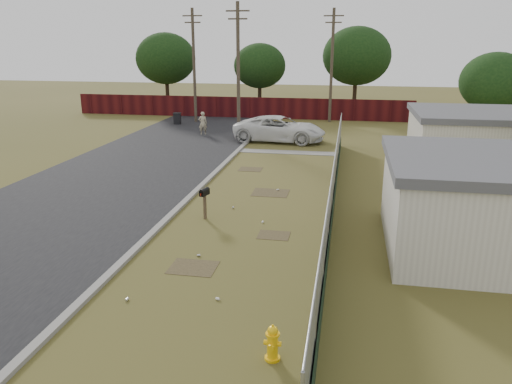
% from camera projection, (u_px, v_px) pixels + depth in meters
% --- Properties ---
extents(ground, '(120.00, 120.00, 0.00)m').
position_uv_depth(ground, '(251.00, 214.00, 19.52)').
color(ground, brown).
rests_on(ground, ground).
extents(street, '(15.10, 60.00, 0.12)m').
position_uv_depth(street, '(161.00, 160.00, 28.27)').
color(street, black).
rests_on(street, ground).
extents(chainlink_fence, '(0.10, 27.06, 2.02)m').
position_uv_depth(chainlink_fence, '(333.00, 192.00, 19.71)').
color(chainlink_fence, '#95989D').
rests_on(chainlink_fence, ground).
extents(privacy_fence, '(30.00, 0.12, 1.80)m').
position_uv_depth(privacy_fence, '(239.00, 107.00, 43.82)').
color(privacy_fence, '#450E0F').
rests_on(privacy_fence, ground).
extents(utility_poles, '(12.60, 8.24, 9.00)m').
position_uv_depth(utility_poles, '(256.00, 65.00, 38.23)').
color(utility_poles, '#4E4434').
rests_on(utility_poles, ground).
extents(houses, '(9.30, 17.24, 3.10)m').
position_uv_depth(houses, '(499.00, 168.00, 20.32)').
color(houses, beige).
rests_on(houses, ground).
extents(horizon_trees, '(33.32, 31.94, 7.78)m').
position_uv_depth(horizon_trees, '(317.00, 65.00, 40.18)').
color(horizon_trees, '#342417').
rests_on(horizon_trees, ground).
extents(fire_hydrant, '(0.38, 0.37, 0.84)m').
position_uv_depth(fire_hydrant, '(272.00, 343.00, 10.54)').
color(fire_hydrant, yellow).
rests_on(fire_hydrant, ground).
extents(mailbox, '(0.31, 0.53, 1.21)m').
position_uv_depth(mailbox, '(205.00, 195.00, 18.79)').
color(mailbox, '#4F3C2D').
rests_on(mailbox, ground).
extents(pickup_truck, '(6.30, 3.30, 1.69)m').
position_uv_depth(pickup_truck, '(280.00, 129.00, 33.46)').
color(pickup_truck, white).
rests_on(pickup_truck, ground).
extents(pedestrian, '(0.69, 0.55, 1.67)m').
position_uv_depth(pedestrian, '(203.00, 123.00, 35.79)').
color(pedestrian, tan).
rests_on(pedestrian, ground).
extents(trash_bin, '(0.68, 0.67, 0.91)m').
position_uv_depth(trash_bin, '(177.00, 118.00, 40.50)').
color(trash_bin, black).
rests_on(trash_bin, ground).
extents(scattered_litter, '(2.58, 10.76, 0.07)m').
position_uv_depth(scattered_litter, '(228.00, 237.00, 17.21)').
color(scattered_litter, silver).
rests_on(scattered_litter, ground).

